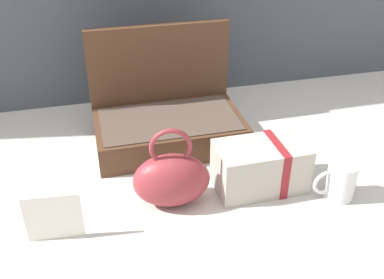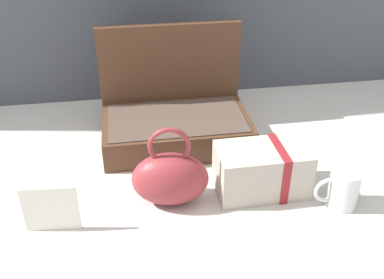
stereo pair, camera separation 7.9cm
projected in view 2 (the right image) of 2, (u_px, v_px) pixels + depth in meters
The scene contains 6 objects.
ground_plane at pixel (194, 187), 1.15m from camera, with size 6.00×6.00×0.00m, color beige.
open_suitcase at pixel (175, 116), 1.33m from camera, with size 0.42×0.27×0.32m.
teal_pouch_handbag at pixel (170, 178), 1.07m from camera, with size 0.19×0.12×0.21m.
cream_toiletry_bag at pixel (263, 170), 1.12m from camera, with size 0.23×0.13×0.13m.
coffee_mug at pixel (342, 189), 1.07m from camera, with size 0.11×0.07×0.10m.
info_card_left at pixel (51, 209), 0.99m from camera, with size 0.12×0.01×0.12m, color white.
Camera 2 is at (-0.15, -0.91, 0.71)m, focal length 42.11 mm.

